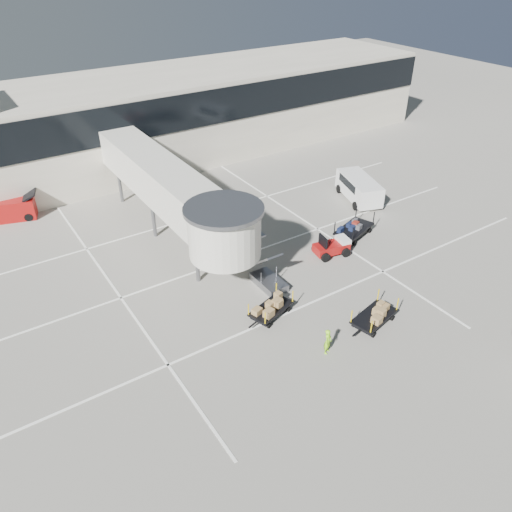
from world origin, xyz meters
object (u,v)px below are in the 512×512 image
at_px(box_cart_near, 375,316).
at_px(box_cart_far, 271,308).
at_px(belt_loader, 8,210).
at_px(ground_worker, 328,341).
at_px(baggage_tug, 332,247).
at_px(minivan, 358,186).
at_px(suitcase_cart, 354,229).

distance_m(box_cart_near, box_cart_far, 6.11).
bearing_deg(belt_loader, ground_worker, -49.38).
xyz_separation_m(box_cart_far, belt_loader, (-10.74, 21.55, 0.31)).
relative_size(baggage_tug, box_cart_near, 0.73).
height_order(baggage_tug, box_cart_near, baggage_tug).
bearing_deg(box_cart_far, minivan, 12.95).
height_order(box_cart_far, ground_worker, ground_worker).
height_order(ground_worker, belt_loader, belt_loader).
bearing_deg(box_cart_near, box_cart_far, 126.15).
bearing_deg(minivan, baggage_tug, -125.79).
xyz_separation_m(baggage_tug, suitcase_cart, (3.07, 1.06, -0.03)).
bearing_deg(belt_loader, box_cart_near, -42.22).
xyz_separation_m(box_cart_near, ground_worker, (-3.91, -0.34, 0.25)).
bearing_deg(box_cart_far, belt_loader, 99.31).
bearing_deg(box_cart_near, belt_loader, 108.03).
bearing_deg(suitcase_cart, minivan, 26.49).
height_order(box_cart_far, belt_loader, belt_loader).
bearing_deg(box_cart_near, suitcase_cart, 41.22).
xyz_separation_m(box_cart_near, belt_loader, (-15.36, 25.54, 0.30)).
relative_size(box_cart_near, ground_worker, 2.37).
distance_m(baggage_tug, ground_worker, 10.14).
relative_size(suitcase_cart, ground_worker, 2.71).
bearing_deg(suitcase_cart, box_cart_far, -176.16).
bearing_deg(ground_worker, box_cart_far, 68.51).
height_order(suitcase_cart, box_cart_near, suitcase_cart).
bearing_deg(belt_loader, suitcase_cart, -22.31).
distance_m(box_cart_far, minivan, 17.60).
bearing_deg(ground_worker, baggage_tug, 17.15).
height_order(box_cart_near, minivan, minivan).
distance_m(box_cart_near, minivan, 16.64).
bearing_deg(ground_worker, box_cart_near, -25.90).
relative_size(box_cart_near, minivan, 0.66).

